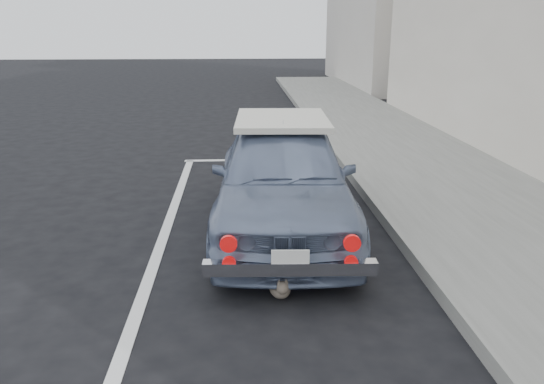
{
  "coord_description": "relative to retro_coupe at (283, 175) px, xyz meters",
  "views": [
    {
      "loc": [
        0.02,
        -3.19,
        2.39
      ],
      "look_at": [
        0.35,
        2.06,
        0.75
      ],
      "focal_mm": 35.0,
      "sensor_mm": 36.0,
      "label": 1
    }
  ],
  "objects": [
    {
      "name": "pline_side",
      "position": [
        -1.44,
        0.04,
        -0.68
      ],
      "size": [
        0.12,
        7.0,
        0.01
      ],
      "primitive_type": "cube",
      "color": "silver",
      "rests_on": "ground"
    },
    {
      "name": "sidewalk",
      "position": [
        2.66,
        -0.96,
        -0.61
      ],
      "size": [
        2.8,
        40.0,
        0.15
      ],
      "primitive_type": "cube",
      "color": "slate",
      "rests_on": "ground"
    },
    {
      "name": "ground",
      "position": [
        -0.54,
        -2.96,
        -0.69
      ],
      "size": [
        80.0,
        80.0,
        0.0
      ],
      "primitive_type": "plane",
      "color": "black",
      "rests_on": "ground"
    },
    {
      "name": "retro_coupe",
      "position": [
        0.0,
        0.0,
        0.0
      ],
      "size": [
        1.8,
        4.07,
        1.36
      ],
      "rotation": [
        0.0,
        0.0,
        -0.05
      ],
      "color": "slate",
      "rests_on": "ground"
    },
    {
      "name": "pline_front",
      "position": [
        -0.04,
        3.54,
        -0.68
      ],
      "size": [
        3.0,
        0.12,
        0.01
      ],
      "primitive_type": "cube",
      "color": "silver",
      "rests_on": "ground"
    },
    {
      "name": "cat",
      "position": [
        -0.16,
        -1.77,
        -0.58
      ],
      "size": [
        0.23,
        0.46,
        0.24
      ],
      "rotation": [
        0.0,
        0.0,
        0.1
      ],
      "color": "#7A6A5D",
      "rests_on": "ground"
    }
  ]
}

